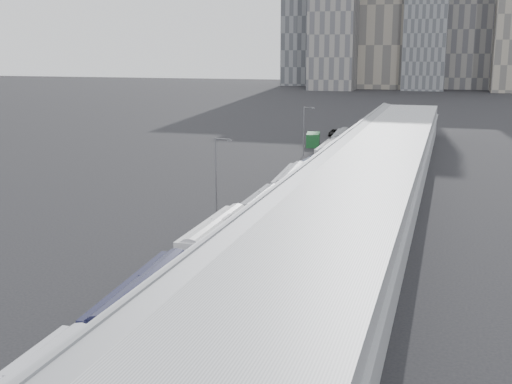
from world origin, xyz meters
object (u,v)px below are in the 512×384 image
at_px(bus_2, 216,244).
at_px(street_lamp_far, 305,128).
at_px(bus_7, 341,142).
at_px(bus_5, 314,170).
at_px(bus_6, 329,156).
at_px(suv, 335,133).
at_px(shipping_container, 313,140).
at_px(bus_1, 145,310).
at_px(bus_4, 291,187).
at_px(street_lamp_near, 217,172).
at_px(bus_3, 263,210).

bearing_deg(bus_2, street_lamp_far, 94.49).
distance_m(bus_7, street_lamp_far, 10.56).
height_order(bus_5, bus_6, bus_6).
distance_m(bus_6, bus_7, 16.94).
bearing_deg(suv, bus_7, -79.45).
relative_size(bus_7, shipping_container, 2.22).
xyz_separation_m(street_lamp_far, shipping_container, (-1.06, 12.91, -3.93)).
height_order(bus_6, suv, bus_6).
height_order(bus_1, street_lamp_far, street_lamp_far).
relative_size(shipping_container, suv, 1.13).
distance_m(bus_7, suv, 22.63).
relative_size(bus_1, bus_4, 1.00).
bearing_deg(shipping_container, bus_7, -45.00).
distance_m(bus_5, street_lamp_far, 22.79).
height_order(bus_1, bus_4, bus_4).
distance_m(bus_1, bus_2, 16.22).
xyz_separation_m(shipping_container, suv, (1.45, 17.32, -0.59)).
distance_m(shipping_container, suv, 17.39).
distance_m(bus_2, bus_7, 69.96).
xyz_separation_m(bus_7, suv, (-5.17, 22.01, -0.90)).
relative_size(street_lamp_near, street_lamp_far, 1.03).
xyz_separation_m(street_lamp_near, shipping_container, (-0.99, 59.26, -4.06)).
relative_size(bus_6, shipping_container, 2.25).
bearing_deg(street_lamp_far, bus_4, -80.04).
height_order(bus_5, street_lamp_near, street_lamp_near).
xyz_separation_m(bus_3, bus_7, (-0.32, 55.94, 0.13)).
bearing_deg(bus_7, suv, 99.50).
xyz_separation_m(bus_3, bus_5, (0.44, 26.14, -0.00)).
bearing_deg(street_lamp_near, bus_6, 80.45).
distance_m(bus_6, street_lamp_far, 11.30).
bearing_deg(suv, bus_6, -84.08).
bearing_deg(bus_6, street_lamp_near, -100.79).
bearing_deg(bus_1, bus_7, 86.75).
height_order(bus_6, street_lamp_far, street_lamp_far).
xyz_separation_m(bus_3, bus_4, (0.38, 12.09, 0.20)).
xyz_separation_m(bus_5, suv, (-5.93, 51.81, -0.76)).
xyz_separation_m(bus_3, suv, (-5.49, 77.95, -0.77)).
xyz_separation_m(bus_6, suv, (-5.87, 38.94, -0.93)).
distance_m(bus_6, shipping_container, 22.82).
bearing_deg(bus_7, bus_3, -93.38).
distance_m(bus_2, street_lamp_near, 16.77).
bearing_deg(suv, shipping_container, -97.45).
xyz_separation_m(street_lamp_near, street_lamp_far, (0.07, 46.35, -0.13)).
xyz_separation_m(bus_2, bus_5, (0.88, 40.16, -0.16)).
bearing_deg(bus_4, bus_2, -95.86).
bearing_deg(shipping_container, bus_2, -94.70).
bearing_deg(shipping_container, bus_1, -95.14).
relative_size(bus_2, bus_5, 1.09).
height_order(bus_5, shipping_container, bus_5).
xyz_separation_m(bus_5, street_lamp_far, (-6.32, 21.58, 3.75)).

